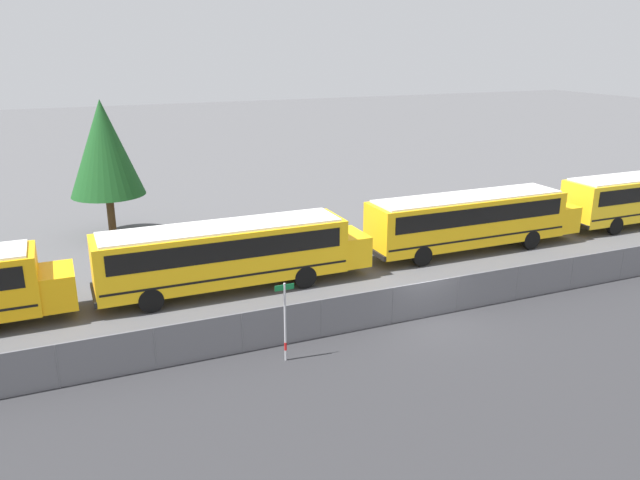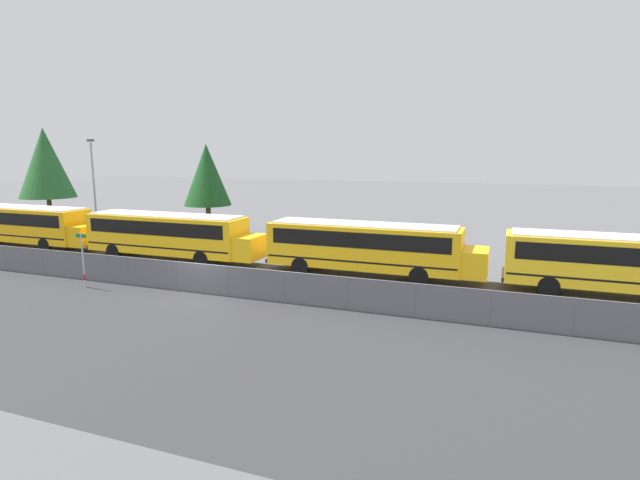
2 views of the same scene
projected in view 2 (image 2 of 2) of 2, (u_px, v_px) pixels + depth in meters
name	position (u px, v px, depth m)	size (l,w,h in m)	color
ground_plane	(202.00, 293.00, 25.51)	(200.00, 200.00, 0.00)	#4C4C4F
road_strip	(117.00, 332.00, 19.98)	(99.21, 12.00, 0.01)	#2B2B2D
fence	(201.00, 278.00, 25.37)	(65.28, 0.07, 1.57)	#9EA0A5
school_bus_0	(25.00, 223.00, 37.71)	(12.64, 2.58, 3.08)	#EDA80F
school_bus_1	(170.00, 233.00, 33.09)	(12.64, 2.58, 3.08)	yellow
school_bus_2	(368.00, 245.00, 28.81)	(12.64, 2.58, 3.08)	yellow
school_bus_3	(633.00, 262.00, 24.36)	(12.64, 2.58, 3.08)	yellow
street_sign	(83.00, 259.00, 26.42)	(0.70, 0.09, 2.94)	#B7B7BC
light_pole	(94.00, 183.00, 43.03)	(0.60, 0.24, 8.20)	gray
tree_0	(207.00, 175.00, 44.02)	(4.16, 4.16, 7.85)	#51381E
tree_1	(45.00, 163.00, 49.80)	(5.34, 5.34, 9.52)	#51381E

